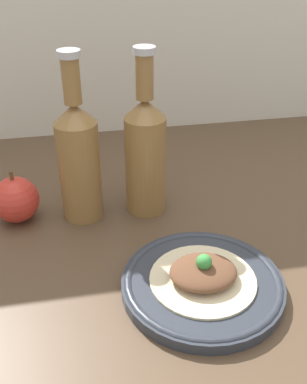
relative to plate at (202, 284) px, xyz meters
The scene contains 6 objects.
ground_plane 15.25cm from the plate, 117.98° to the left, with size 180.00×110.00×4.00cm, color brown.
plate is the anchor object (origin of this frame).
plated_food 2.01cm from the plate, 90.00° to the right, with size 16.73×16.73×4.95cm.
cider_bottle_left 32.40cm from the plate, 124.47° to the left, with size 7.88×7.88×32.14cm.
cider_bottle_right 27.86cm from the plate, 100.54° to the left, with size 7.88×7.88×32.14cm.
apple 39.43cm from the plate, 139.25° to the left, with size 8.90×8.90×10.60cm.
Camera 1 is at (-10.43, -63.63, 50.12)cm, focal length 42.00 mm.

